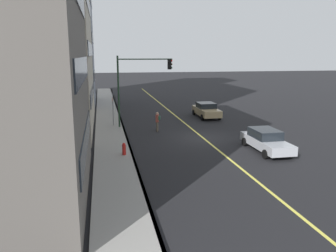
{
  "coord_description": "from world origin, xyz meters",
  "views": [
    {
      "loc": [
        -25.02,
        7.78,
        6.46
      ],
      "look_at": [
        -2.05,
        3.2,
        1.48
      ],
      "focal_mm": 35.99,
      "sensor_mm": 36.0,
      "label": 1
    }
  ],
  "objects": [
    {
      "name": "fire_hydrant",
      "position": [
        -4.07,
        6.48,
        0.47
      ],
      "size": [
        0.24,
        0.24,
        0.94
      ],
      "color": "red",
      "rests_on": "ground"
    },
    {
      "name": "sidewalk_slab",
      "position": [
        0.0,
        7.13,
        0.07
      ],
      "size": [
        80.0,
        2.51,
        0.15
      ],
      "primitive_type": "cube",
      "color": "gray",
      "rests_on": "ground"
    },
    {
      "name": "lane_stripe_center",
      "position": [
        0.0,
        0.0,
        0.01
      ],
      "size": [
        80.0,
        0.16,
        0.01
      ],
      "primitive_type": "cube",
      "color": "#D8CC4C",
      "rests_on": "ground"
    },
    {
      "name": "street_sign_post",
      "position": [
        5.47,
        6.79,
        1.8
      ],
      "size": [
        0.6,
        0.08,
        3.07
      ],
      "color": "slate",
      "rests_on": "ground"
    },
    {
      "name": "curb_edge",
      "position": [
        0.0,
        5.96,
        0.07
      ],
      "size": [
        80.0,
        0.16,
        0.15
      ],
      "primitive_type": "cube",
      "color": "slate",
      "rests_on": "ground"
    },
    {
      "name": "ground",
      "position": [
        0.0,
        0.0,
        0.0
      ],
      "size": [
        200.0,
        200.0,
        0.0
      ],
      "primitive_type": "plane",
      "color": "black"
    },
    {
      "name": "car_tan",
      "position": [
        8.4,
        -2.99,
        0.77
      ],
      "size": [
        4.73,
        2.04,
        1.52
      ],
      "color": "tan",
      "rests_on": "ground"
    },
    {
      "name": "pedestrian_with_backpack",
      "position": [
        2.77,
        3.15,
        0.98
      ],
      "size": [
        0.45,
        0.45,
        1.68
      ],
      "color": "brown",
      "rests_on": "ground"
    },
    {
      "name": "car_silver",
      "position": [
        -4.58,
        -3.1,
        0.75
      ],
      "size": [
        4.79,
        1.92,
        1.48
      ],
      "color": "#A8AAB2",
      "rests_on": "ground"
    },
    {
      "name": "traffic_light_mast",
      "position": [
        4.6,
        4.5,
        4.39
      ],
      "size": [
        0.28,
        4.89,
        6.37
      ],
      "color": "#1E3823",
      "rests_on": "ground"
    }
  ]
}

